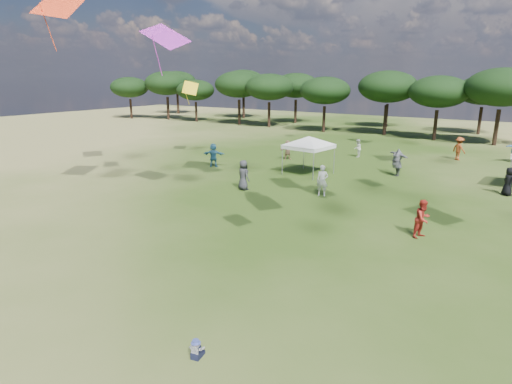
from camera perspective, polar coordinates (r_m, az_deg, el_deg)
tree_line at (r=52.33m, az=29.27°, el=11.89°), size 108.78×17.63×7.77m
tent_left at (r=30.31m, az=7.08°, el=7.15°), size 5.62×5.62×3.00m
toddler at (r=11.39m, az=-7.93°, el=-20.09°), size 0.37×0.40×0.52m
festival_crowd at (r=30.80m, az=21.33°, el=3.18°), size 29.37×22.90×1.92m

